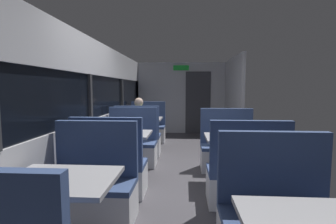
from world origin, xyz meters
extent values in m
cube|color=#423F44|center=(0.00, 0.00, -0.01)|extent=(3.30, 9.20, 0.02)
cube|color=#B2B2B7|center=(-1.45, 0.00, 0.47)|extent=(0.08, 8.40, 0.95)
cube|color=#B2B2B7|center=(-1.45, 0.00, 2.00)|extent=(0.08, 8.40, 0.60)
cube|color=black|center=(-1.46, 0.00, 1.32)|extent=(0.03, 8.40, 0.75)
cube|color=#2D2D30|center=(-1.43, 0.00, 1.32)|extent=(0.06, 0.08, 0.75)
cube|color=#2D2D30|center=(-1.43, 2.10, 1.32)|extent=(0.06, 0.08, 0.75)
cube|color=#2D2D30|center=(-1.43, 4.20, 1.32)|extent=(0.06, 0.08, 0.75)
cube|color=#B2B2B7|center=(0.00, 4.20, 1.15)|extent=(2.90, 0.08, 2.30)
cube|color=#333338|center=(0.55, 4.15, 1.00)|extent=(0.80, 0.04, 2.00)
cube|color=green|center=(0.00, 4.14, 2.12)|extent=(0.50, 0.03, 0.16)
cube|color=#B2B2B7|center=(1.45, 3.00, 1.15)|extent=(0.08, 2.40, 2.30)
cylinder|color=#9E9EA3|center=(-0.89, -2.09, 0.35)|extent=(0.10, 0.10, 0.70)
cube|color=#99999E|center=(-0.89, -2.09, 0.72)|extent=(0.90, 0.70, 0.04)
cube|color=silver|center=(-0.89, -1.43, 0.20)|extent=(0.95, 0.50, 0.39)
cube|color=#384C7A|center=(-0.89, -1.43, 0.42)|extent=(0.95, 0.50, 0.06)
cube|color=#384C7A|center=(-0.89, -1.22, 0.78)|extent=(0.95, 0.08, 0.65)
cylinder|color=#9E9EA3|center=(-0.89, -0.01, 0.35)|extent=(0.10, 0.10, 0.70)
cube|color=#99999E|center=(-0.89, -0.01, 0.72)|extent=(0.90, 0.70, 0.04)
cube|color=silver|center=(-0.89, -0.67, 0.20)|extent=(0.95, 0.50, 0.39)
cube|color=#384C7A|center=(-0.89, -0.67, 0.42)|extent=(0.95, 0.50, 0.06)
cube|color=#384C7A|center=(-0.89, -0.88, 0.78)|extent=(0.95, 0.08, 0.65)
cube|color=silver|center=(-0.89, 0.65, 0.20)|extent=(0.95, 0.50, 0.39)
cube|color=#384C7A|center=(-0.89, 0.65, 0.42)|extent=(0.95, 0.50, 0.06)
cube|color=#384C7A|center=(-0.89, 0.86, 0.78)|extent=(0.95, 0.08, 0.65)
cylinder|color=#9E9EA3|center=(-0.89, 2.07, 0.35)|extent=(0.10, 0.10, 0.70)
cube|color=#99999E|center=(-0.89, 2.07, 0.72)|extent=(0.90, 0.70, 0.04)
cube|color=silver|center=(-0.89, 1.41, 0.20)|extent=(0.95, 0.50, 0.39)
cube|color=#384C7A|center=(-0.89, 1.41, 0.42)|extent=(0.95, 0.50, 0.06)
cube|color=#384C7A|center=(-0.89, 1.20, 0.78)|extent=(0.95, 0.08, 0.65)
cube|color=silver|center=(-0.89, 2.73, 0.20)|extent=(0.95, 0.50, 0.39)
cube|color=#384C7A|center=(-0.89, 2.73, 0.42)|extent=(0.95, 0.50, 0.06)
cube|color=#384C7A|center=(-0.89, 2.94, 0.78)|extent=(0.95, 0.08, 0.65)
cube|color=#384C7A|center=(0.89, -2.03, 0.42)|extent=(0.95, 0.50, 0.06)
cube|color=#384C7A|center=(0.89, -1.82, 0.78)|extent=(0.95, 0.08, 0.65)
cylinder|color=#9E9EA3|center=(0.89, -0.21, 0.35)|extent=(0.10, 0.10, 0.70)
cube|color=#99999E|center=(0.89, -0.21, 0.72)|extent=(0.90, 0.70, 0.04)
cube|color=silver|center=(0.89, -0.87, 0.20)|extent=(0.95, 0.50, 0.39)
cube|color=#384C7A|center=(0.89, -0.87, 0.42)|extent=(0.95, 0.50, 0.06)
cube|color=#384C7A|center=(0.89, -1.08, 0.78)|extent=(0.95, 0.08, 0.65)
cube|color=silver|center=(0.89, 0.45, 0.20)|extent=(0.95, 0.50, 0.39)
cube|color=#384C7A|center=(0.89, 0.45, 0.42)|extent=(0.95, 0.50, 0.06)
cube|color=#384C7A|center=(0.89, 0.66, 0.78)|extent=(0.95, 0.08, 0.65)
cube|color=#26262D|center=(-0.89, 1.41, 0.23)|extent=(0.30, 0.36, 0.45)
cube|color=#59724C|center=(-0.89, 1.46, 0.75)|extent=(0.34, 0.22, 0.60)
sphere|color=beige|center=(-0.89, 1.48, 1.16)|extent=(0.20, 0.20, 0.20)
cylinder|color=#59724C|center=(-1.09, 1.64, 0.77)|extent=(0.07, 0.28, 0.07)
cylinder|color=#59724C|center=(-0.69, 1.64, 0.77)|extent=(0.07, 0.28, 0.07)
camera|label=1|loc=(0.12, -4.03, 1.47)|focal=26.89mm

